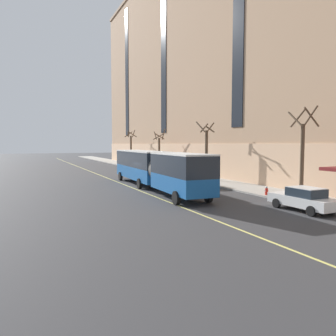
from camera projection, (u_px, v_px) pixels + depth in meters
ground_plane at (145, 187)px, 32.78m from camera, size 260.00×260.00×0.00m
sidewalk at (206, 180)px, 39.14m from camera, size 4.48×160.00×0.15m
apartment_facade at (281, 25)px, 38.45m from camera, size 15.20×110.00×36.73m
city_bus at (154, 167)px, 31.65m from camera, size 3.71×20.56×3.62m
parked_car_white_0 at (304, 199)px, 21.22m from camera, size 1.95×4.73×1.56m
parked_car_green_1 at (131, 165)px, 54.18m from camera, size 2.05×4.71×1.56m
parked_car_darkgray_2 at (197, 178)px, 33.96m from camera, size 1.93×4.64×1.56m
parked_car_red_3 at (146, 168)px, 47.53m from camera, size 2.02×4.46×1.56m
street_tree_near_corner at (302, 152)px, 25.46m from camera, size 1.76×1.76×7.14m
street_tree_mid_block at (206, 150)px, 38.52m from camera, size 1.80×1.81×6.84m
street_tree_far_uptown at (159, 150)px, 51.62m from camera, size 1.90×1.96×6.58m
street_tree_far_downtown at (131, 147)px, 64.65m from camera, size 2.10×2.16×6.94m
fire_hydrant at (267, 191)px, 26.98m from camera, size 0.42×0.24×0.72m
lane_centerline at (124, 185)px, 34.97m from camera, size 0.16×140.00×0.01m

